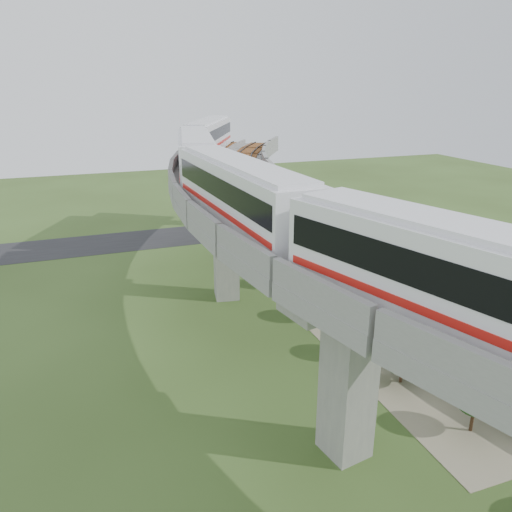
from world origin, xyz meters
name	(u,v)px	position (x,y,z in m)	size (l,w,h in m)	color
ground	(258,355)	(0.00, 0.00, 0.00)	(160.00, 160.00, 0.00)	#374E1F
dirt_lot	(441,335)	(14.00, -2.00, 0.02)	(18.00, 26.00, 0.04)	gray
asphalt_road	(174,236)	(0.00, 30.00, 0.01)	(60.00, 8.00, 0.03)	#232326
viaduct	(312,225)	(3.84, 0.00, 9.05)	(19.58, 73.98, 11.40)	#99968E
metro_train	(245,170)	(0.47, 3.83, 12.31)	(12.44, 61.20, 3.64)	silver
fence	(379,324)	(9.75, 0.00, 0.75)	(3.87, 38.73, 1.50)	#2D382D
tree_0	(286,231)	(11.20, 21.10, 2.05)	(2.60, 2.60, 3.16)	#382314
tree_1	(287,245)	(9.21, 16.23, 2.15)	(2.96, 2.96, 3.41)	#382314
tree_2	(295,262)	(7.46, 10.31, 2.49)	(2.50, 2.50, 3.56)	#382314
tree_3	(324,294)	(6.80, 3.41, 2.23)	(2.42, 2.42, 3.26)	#382314
tree_4	(366,329)	(6.86, -2.76, 2.16)	(2.39, 2.39, 3.19)	#382314
tree_5	(403,357)	(7.39, -6.21, 1.86)	(2.72, 2.72, 3.02)	#382314
tree_6	(476,398)	(8.18, -11.47, 2.11)	(2.25, 2.25, 3.08)	#382314
car_white	(505,408)	(10.80, -11.18, 0.64)	(1.43, 3.54, 1.21)	silver
car_dark	(352,301)	(10.15, 4.65, 0.57)	(1.49, 3.65, 1.06)	black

